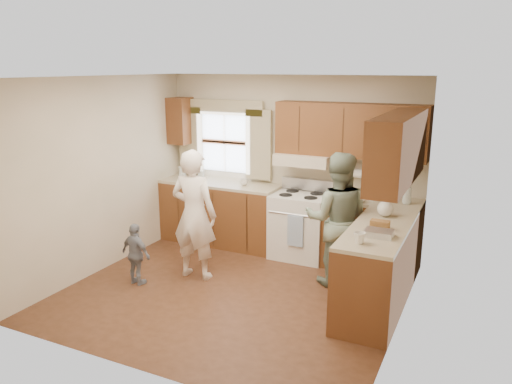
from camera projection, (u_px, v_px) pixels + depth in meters
The scene contains 6 objects.
room at pixel (233, 190), 5.63m from camera, with size 3.80×3.80×3.80m.
kitchen_fixtures at pixel (315, 208), 6.42m from camera, with size 3.80×2.25×2.15m.
stove at pixel (301, 224), 6.95m from camera, with size 0.76×0.67×1.07m.
woman_left at pixel (194, 215), 6.19m from camera, with size 0.60×0.39×1.64m, color white.
woman_right at pixel (337, 219), 6.00m from camera, with size 0.80×0.62×1.64m, color #264736.
child at pixel (136, 254), 6.07m from camera, with size 0.46×0.19×0.78m, color gray.
Camera 1 is at (2.59, -4.82, 2.62)m, focal length 35.00 mm.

